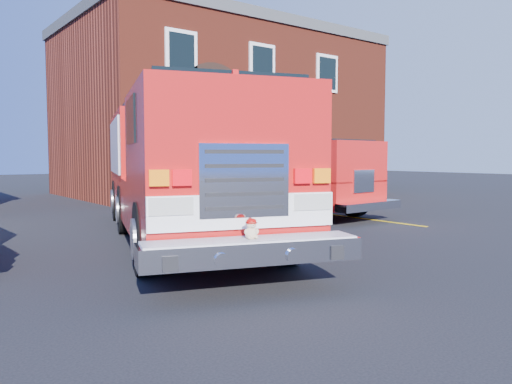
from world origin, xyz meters
TOP-DOWN VIEW (x-y plane):
  - ground at (0.00, 0.00)m, footprint 100.00×100.00m
  - parking_stripe_near at (6.50, 1.00)m, footprint 0.12×3.00m
  - parking_stripe_mid at (6.50, 4.00)m, footprint 0.12×3.00m
  - parking_stripe_far at (6.50, 7.00)m, footprint 0.12×3.00m
  - fire_station at (8.99, 13.98)m, footprint 15.20×10.20m
  - fire_engine at (0.16, 1.98)m, footprint 6.18×11.09m
  - secondary_truck at (5.53, 5.04)m, footprint 2.91×8.18m

SIDE VIEW (x-z plane):
  - ground at x=0.00m, z-range 0.00..0.00m
  - parking_stripe_near at x=6.50m, z-range 0.00..0.01m
  - parking_stripe_mid at x=6.50m, z-range 0.00..0.01m
  - parking_stripe_far at x=6.50m, z-range 0.00..0.01m
  - secondary_truck at x=5.53m, z-range 0.12..2.73m
  - fire_engine at x=0.16m, z-range 0.06..3.36m
  - fire_station at x=8.99m, z-range 0.03..8.48m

